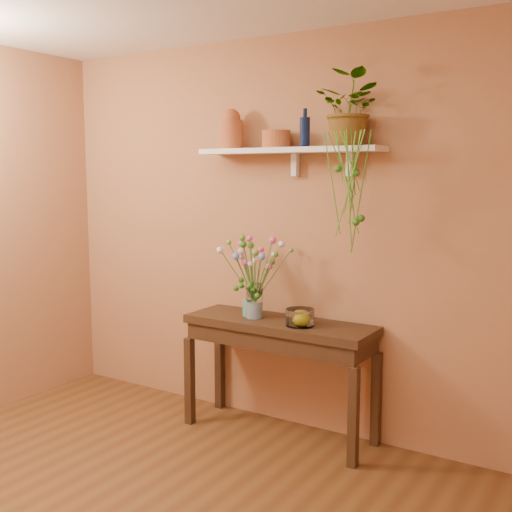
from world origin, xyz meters
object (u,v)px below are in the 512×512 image
Objects in this scene: glass_bowl at (300,318)px; glass_vase at (255,303)px; terracotta_jug at (231,130)px; spider_plant at (351,109)px; blue_bottle at (305,131)px; bouquet at (253,260)px; sideboard at (279,337)px.

glass_vase is at bearing 175.08° from glass_bowl.
spider_plant is at bearing -0.58° from terracotta_jug.
glass_vase is at bearing -160.22° from blue_bottle.
spider_plant is at bearing 10.41° from bouquet.
glass_bowl is (0.63, -0.15, -1.22)m from terracotta_jug.
terracotta_jug is 1.50× the size of glass_bowl.
spider_plant is 1.91× the size of glass_vase.
terracotta_jug reaches higher than glass_vase.
sideboard is 2.84× the size of bouquet.
bouquet is 0.51m from glass_bowl.
blue_bottle is 1.33× the size of glass_bowl.
bouquet reaches higher than glass_vase.
sideboard is 1.46m from terracotta_jug.
glass_bowl is at bearing -151.91° from spider_plant.
blue_bottle is (0.13, 0.09, 1.36)m from sideboard.
sideboard is 5.57× the size of glass_vase.
glass_bowl is at bearing -3.74° from bouquet.
terracotta_jug is 1.12× the size of blue_bottle.
sideboard is 4.75× the size of terracotta_jug.
blue_bottle reaches higher than glass_vase.
terracotta_jug is at bearing 168.06° from sideboard.
spider_plant is 1.35m from glass_bowl.
blue_bottle reaches higher than bouquet.
sideboard is 1.37m from blue_bottle.
blue_bottle is at bearing 20.35° from bouquet.
sideboard is at bearing 8.09° from glass_vase.
glass_bowl is (0.19, -0.06, 0.17)m from sideboard.
terracotta_jug is 0.61× the size of spider_plant.
terracotta_jug is 1.17× the size of glass_vase.
bouquet is (-0.01, -0.01, 0.30)m from glass_vase.
sideboard is 0.26m from glass_bowl.
spider_plant is 0.98× the size of bouquet.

